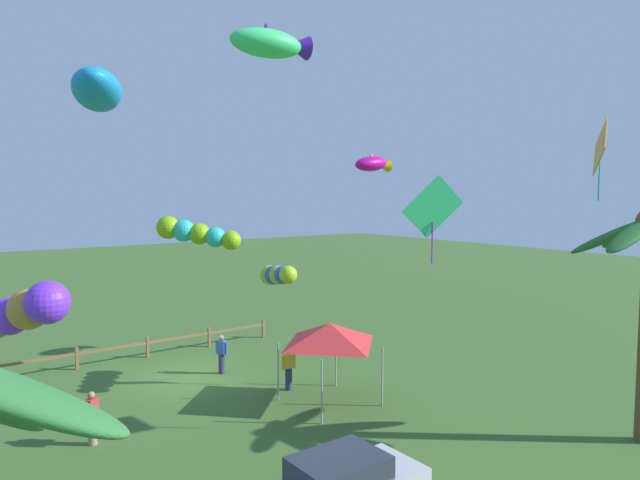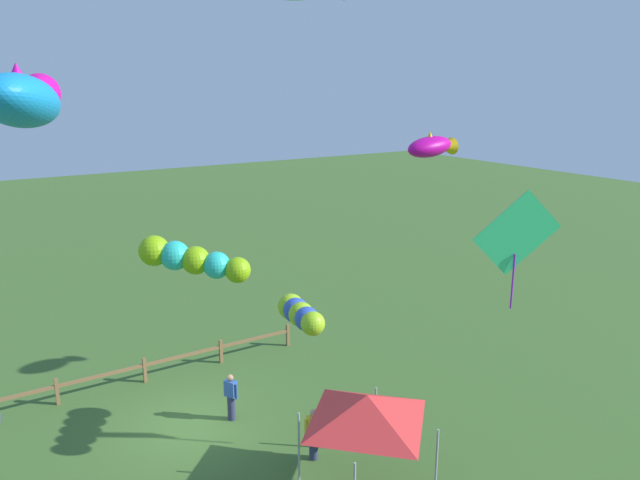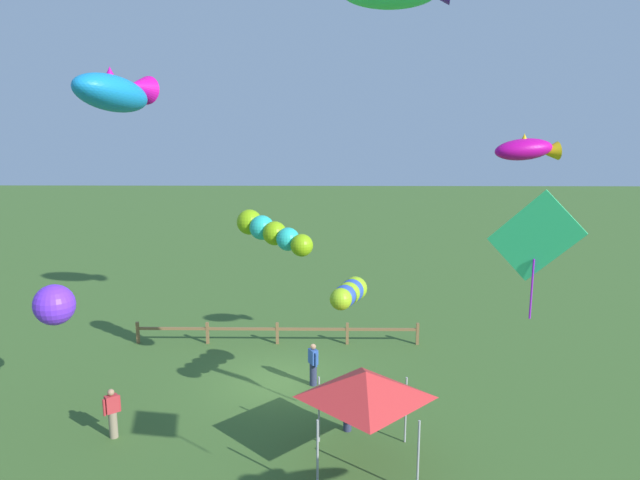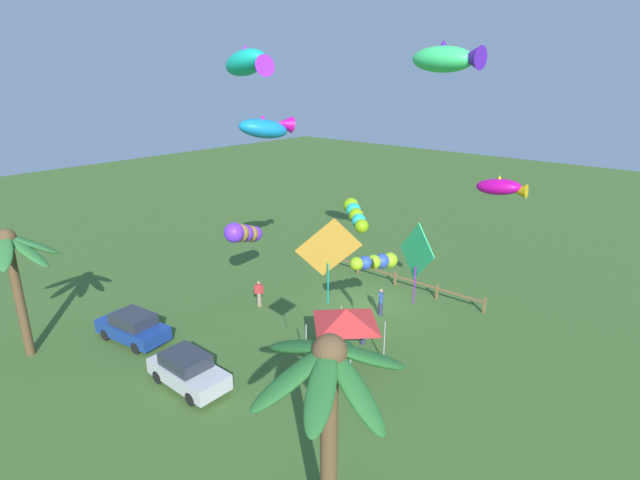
{
  "view_description": "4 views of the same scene",
  "coord_description": "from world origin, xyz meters",
  "px_view_note": "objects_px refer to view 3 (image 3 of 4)",
  "views": [
    {
      "loc": [
        8.94,
        20.89,
        7.33
      ],
      "look_at": [
        -2.37,
        5.51,
        5.77
      ],
      "focal_mm": 31.87,
      "sensor_mm": 36.0,
      "label": 1
    },
    {
      "loc": [
        5.71,
        16.73,
        10.63
      ],
      "look_at": [
        -1.87,
        4.69,
        6.95
      ],
      "focal_mm": 33.96,
      "sensor_mm": 36.0,
      "label": 2
    },
    {
      "loc": [
        -1.76,
        21.24,
        9.86
      ],
      "look_at": [
        -1.57,
        5.38,
        6.51
      ],
      "focal_mm": 34.73,
      "sensor_mm": 36.0,
      "label": 3
    },
    {
      "loc": [
        -15.3,
        21.66,
        13.01
      ],
      "look_at": [
        -0.95,
        5.12,
        5.67
      ],
      "focal_mm": 27.81,
      "sensor_mm": 36.0,
      "label": 4
    }
  ],
  "objects_px": {
    "kite_fish_0": "(115,92)",
    "kite_tube_7": "(53,307)",
    "spectator_0": "(313,364)",
    "kite_tube_5": "(349,293)",
    "spectator_1": "(112,413)",
    "kite_tube_4": "(271,232)",
    "kite_diamond_6": "(535,238)",
    "spectator_2": "(348,406)",
    "festival_tent": "(366,385)",
    "kite_fish_1": "(527,149)"
  },
  "relations": [
    {
      "from": "kite_fish_0",
      "to": "kite_tube_7",
      "type": "distance_m",
      "value": 6.77
    },
    {
      "from": "spectator_0",
      "to": "kite_tube_5",
      "type": "xyz_separation_m",
      "value": [
        -1.19,
        2.42,
        3.43
      ]
    },
    {
      "from": "spectator_1",
      "to": "kite_tube_4",
      "type": "distance_m",
      "value": 7.5
    },
    {
      "from": "kite_tube_4",
      "to": "kite_diamond_6",
      "type": "distance_m",
      "value": 8.9
    },
    {
      "from": "spectator_2",
      "to": "spectator_0",
      "type": "bearing_deg",
      "value": -70.61
    },
    {
      "from": "kite_tube_5",
      "to": "kite_tube_7",
      "type": "xyz_separation_m",
      "value": [
        9.02,
        0.76,
        -0.24
      ]
    },
    {
      "from": "spectator_1",
      "to": "festival_tent",
      "type": "distance_m",
      "value": 7.92
    },
    {
      "from": "spectator_2",
      "to": "kite_fish_0",
      "type": "height_order",
      "value": "kite_fish_0"
    },
    {
      "from": "kite_tube_5",
      "to": "kite_diamond_6",
      "type": "bearing_deg",
      "value": 138.74
    },
    {
      "from": "kite_tube_5",
      "to": "kite_diamond_6",
      "type": "xyz_separation_m",
      "value": [
        -4.36,
        3.83,
        2.55
      ]
    },
    {
      "from": "spectator_0",
      "to": "spectator_2",
      "type": "xyz_separation_m",
      "value": [
        -1.14,
        3.25,
        0.0
      ]
    },
    {
      "from": "kite_fish_1",
      "to": "kite_tube_5",
      "type": "relative_size",
      "value": 0.75
    },
    {
      "from": "kite_fish_0",
      "to": "kite_diamond_6",
      "type": "bearing_deg",
      "value": 164.78
    },
    {
      "from": "spectator_2",
      "to": "kite_fish_1",
      "type": "bearing_deg",
      "value": -164.06
    },
    {
      "from": "kite_fish_0",
      "to": "kite_tube_5",
      "type": "bearing_deg",
      "value": -172.89
    },
    {
      "from": "kite_fish_0",
      "to": "kite_fish_1",
      "type": "bearing_deg",
      "value": -172.57
    },
    {
      "from": "kite_fish_0",
      "to": "kite_fish_1",
      "type": "relative_size",
      "value": 1.56
    },
    {
      "from": "spectator_1",
      "to": "spectator_2",
      "type": "height_order",
      "value": "same"
    },
    {
      "from": "festival_tent",
      "to": "kite_tube_4",
      "type": "bearing_deg",
      "value": -56.75
    },
    {
      "from": "spectator_2",
      "to": "kite_tube_5",
      "type": "distance_m",
      "value": 3.53
    },
    {
      "from": "kite_tube_4",
      "to": "kite_diamond_6",
      "type": "height_order",
      "value": "kite_diamond_6"
    },
    {
      "from": "kite_diamond_6",
      "to": "kite_fish_0",
      "type": "bearing_deg",
      "value": -15.22
    },
    {
      "from": "spectator_1",
      "to": "kite_tube_7",
      "type": "height_order",
      "value": "kite_tube_7"
    },
    {
      "from": "kite_fish_1",
      "to": "kite_tube_7",
      "type": "height_order",
      "value": "kite_fish_1"
    },
    {
      "from": "kite_fish_1",
      "to": "kite_diamond_6",
      "type": "bearing_deg",
      "value": 76.3
    },
    {
      "from": "kite_tube_4",
      "to": "kite_diamond_6",
      "type": "bearing_deg",
      "value": 141.55
    },
    {
      "from": "spectator_0",
      "to": "spectator_2",
      "type": "bearing_deg",
      "value": 109.39
    },
    {
      "from": "spectator_1",
      "to": "festival_tent",
      "type": "relative_size",
      "value": 0.56
    },
    {
      "from": "kite_tube_5",
      "to": "festival_tent",
      "type": "bearing_deg",
      "value": 97.47
    },
    {
      "from": "spectator_0",
      "to": "kite_tube_4",
      "type": "xyz_separation_m",
      "value": [
        1.37,
        0.75,
        5.04
      ]
    },
    {
      "from": "kite_fish_0",
      "to": "kite_tube_5",
      "type": "xyz_separation_m",
      "value": [
        -6.65,
        -0.83,
        -6.1
      ]
    },
    {
      "from": "kite_diamond_6",
      "to": "kite_fish_1",
      "type": "bearing_deg",
      "value": -103.7
    },
    {
      "from": "spectator_0",
      "to": "spectator_1",
      "type": "relative_size",
      "value": 1.0
    },
    {
      "from": "festival_tent",
      "to": "kite_diamond_6",
      "type": "bearing_deg",
      "value": 165.57
    },
    {
      "from": "festival_tent",
      "to": "kite_diamond_6",
      "type": "height_order",
      "value": "kite_diamond_6"
    },
    {
      "from": "kite_diamond_6",
      "to": "festival_tent",
      "type": "bearing_deg",
      "value": -14.43
    },
    {
      "from": "spectator_2",
      "to": "kite_tube_5",
      "type": "height_order",
      "value": "kite_tube_5"
    },
    {
      "from": "festival_tent",
      "to": "kite_tube_5",
      "type": "height_order",
      "value": "kite_tube_5"
    },
    {
      "from": "spectator_2",
      "to": "festival_tent",
      "type": "height_order",
      "value": "festival_tent"
    },
    {
      "from": "kite_tube_7",
      "to": "festival_tent",
      "type": "bearing_deg",
      "value": 167.74
    },
    {
      "from": "spectator_0",
      "to": "kite_fish_0",
      "type": "height_order",
      "value": "kite_fish_0"
    },
    {
      "from": "kite_fish_0",
      "to": "kite_tube_4",
      "type": "distance_m",
      "value": 6.57
    },
    {
      "from": "spectator_1",
      "to": "spectator_2",
      "type": "distance_m",
      "value": 7.2
    },
    {
      "from": "kite_fish_1",
      "to": "spectator_1",
      "type": "bearing_deg",
      "value": 9.29
    },
    {
      "from": "spectator_0",
      "to": "kite_fish_1",
      "type": "distance_m",
      "value": 10.43
    },
    {
      "from": "spectator_2",
      "to": "kite_tube_7",
      "type": "bearing_deg",
      "value": -0.43
    },
    {
      "from": "spectator_0",
      "to": "kite_tube_5",
      "type": "distance_m",
      "value": 4.37
    },
    {
      "from": "kite_fish_1",
      "to": "kite_tube_7",
      "type": "relative_size",
      "value": 0.56
    },
    {
      "from": "kite_fish_0",
      "to": "kite_tube_7",
      "type": "height_order",
      "value": "kite_fish_0"
    },
    {
      "from": "kite_fish_0",
      "to": "kite_fish_1",
      "type": "distance_m",
      "value": 12.35
    }
  ]
}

